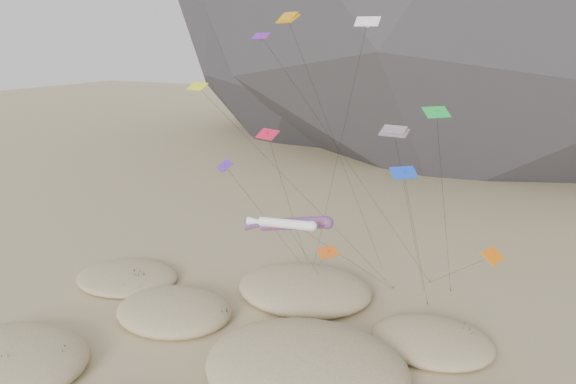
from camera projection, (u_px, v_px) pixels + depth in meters
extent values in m
plane|color=#CCB789|center=(247.00, 382.00, 46.33)|extent=(500.00, 500.00, 0.00)
ellipsoid|color=#CCB789|center=(9.00, 360.00, 48.32)|extent=(14.38, 12.22, 2.92)
ellipsoid|color=#CCB789|center=(174.00, 311.00, 57.10)|extent=(12.26, 10.42, 2.85)
ellipsoid|color=#CCB789|center=(306.00, 368.00, 46.66)|extent=(17.61, 14.97, 4.32)
ellipsoid|color=#CCB789|center=(305.00, 288.00, 62.05)|extent=(15.17, 12.90, 3.02)
ellipsoid|color=#CCB789|center=(432.00, 341.00, 51.73)|extent=(11.26, 9.57, 2.24)
ellipsoid|color=#CCB789|center=(127.00, 277.00, 65.65)|extent=(12.31, 10.46, 1.86)
ellipsoid|color=black|center=(12.00, 362.00, 47.64)|extent=(2.70, 2.31, 0.81)
ellipsoid|color=black|center=(56.00, 358.00, 48.43)|extent=(2.08, 1.78, 0.63)
ellipsoid|color=black|center=(189.00, 308.00, 57.37)|extent=(2.68, 2.29, 0.80)
ellipsoid|color=black|center=(218.00, 312.00, 56.61)|extent=(2.34, 2.00, 0.70)
ellipsoid|color=black|center=(289.00, 356.00, 48.11)|extent=(3.33, 2.85, 1.00)
ellipsoid|color=black|center=(342.00, 354.00, 48.66)|extent=(2.71, 2.32, 0.81)
ellipsoid|color=black|center=(262.00, 356.00, 48.50)|extent=(2.56, 2.19, 0.77)
ellipsoid|color=black|center=(296.00, 291.00, 60.78)|extent=(3.14, 2.68, 0.94)
ellipsoid|color=black|center=(308.00, 302.00, 58.42)|extent=(2.32, 1.99, 0.70)
ellipsoid|color=black|center=(459.00, 334.00, 52.57)|extent=(2.56, 2.19, 0.77)
ellipsoid|color=black|center=(437.00, 346.00, 50.62)|extent=(2.11, 1.80, 0.63)
ellipsoid|color=black|center=(136.00, 281.00, 64.31)|extent=(2.07, 1.77, 0.62)
ellipsoid|color=black|center=(133.00, 290.00, 62.20)|extent=(1.85, 1.58, 0.55)
cylinder|color=#3F2D1E|center=(311.00, 276.00, 66.61)|extent=(0.08, 0.08, 0.30)
cylinder|color=#3F2D1E|center=(357.00, 284.00, 64.36)|extent=(0.08, 0.08, 0.30)
cylinder|color=#3F2D1E|center=(393.00, 287.00, 63.60)|extent=(0.08, 0.08, 0.30)
cylinder|color=#3F2D1E|center=(430.00, 281.00, 65.08)|extent=(0.08, 0.08, 0.30)
cylinder|color=#3F2D1E|center=(428.00, 303.00, 59.83)|extent=(0.08, 0.08, 0.30)
cylinder|color=#3F2D1E|center=(317.00, 268.00, 68.93)|extent=(0.08, 0.08, 0.30)
cylinder|color=#3F2D1E|center=(451.00, 290.00, 62.96)|extent=(0.08, 0.08, 0.30)
cylinder|color=#3F2D1E|center=(293.00, 270.00, 68.35)|extent=(0.08, 0.08, 0.30)
cylinder|color=red|center=(294.00, 224.00, 53.77)|extent=(6.58, 2.94, 1.84)
sphere|color=red|center=(327.00, 223.00, 53.16)|extent=(1.24, 1.24, 1.24)
cone|color=red|center=(258.00, 225.00, 54.45)|extent=(2.85, 1.76, 1.32)
cylinder|color=black|center=(347.00, 259.00, 58.68)|extent=(6.86, 11.60, 10.28)
cylinder|color=white|center=(286.00, 224.00, 52.05)|extent=(5.53, 1.06, 1.25)
sphere|color=white|center=(312.00, 226.00, 50.74)|extent=(0.92, 0.92, 0.92)
cone|color=white|center=(258.00, 222.00, 53.49)|extent=(2.26, 0.86, 0.94)
cylinder|color=black|center=(308.00, 257.00, 58.32)|extent=(0.38, 11.03, 10.83)
cube|color=orange|center=(288.00, 19.00, 53.63)|extent=(3.02, 2.53, 0.84)
cube|color=orange|center=(288.00, 16.00, 53.57)|extent=(2.52, 2.08, 0.82)
cylinder|color=black|center=(341.00, 160.00, 61.03)|extent=(7.30, 11.74, 29.23)
cube|color=#EE5219|center=(394.00, 132.00, 48.89)|extent=(2.65, 1.43, 0.69)
cube|color=#EE5219|center=(394.00, 130.00, 48.83)|extent=(2.24, 1.15, 0.68)
cylinder|color=black|center=(411.00, 221.00, 56.05)|extent=(1.25, 11.18, 19.53)
cube|color=#511CA8|center=(225.00, 166.00, 55.11)|extent=(2.48, 2.41, 0.88)
cube|color=#511CA8|center=(225.00, 167.00, 55.15)|extent=(0.38, 0.38, 0.78)
cylinder|color=black|center=(272.00, 226.00, 60.87)|extent=(4.69, 10.94, 15.31)
cube|color=#6E1CA8|center=(261.00, 36.00, 52.54)|extent=(1.73, 1.04, 0.57)
cube|color=#6E1CA8|center=(261.00, 38.00, 52.58)|extent=(0.21, 0.16, 0.58)
cylinder|color=black|center=(354.00, 172.00, 58.82)|extent=(14.69, 13.31, 27.60)
cube|color=orange|center=(493.00, 256.00, 45.11)|extent=(1.75, 2.49, 0.89)
cube|color=orange|center=(493.00, 258.00, 45.15)|extent=(0.35, 0.34, 0.76)
cylinder|color=black|center=(456.00, 271.00, 55.11)|extent=(7.96, 16.01, 10.51)
cube|color=red|center=(267.00, 134.00, 51.02)|extent=(2.44, 1.79, 0.79)
cube|color=red|center=(267.00, 136.00, 51.06)|extent=(0.32, 0.29, 0.75)
cylinder|color=black|center=(292.00, 215.00, 58.83)|extent=(0.70, 11.91, 18.96)
cube|color=blue|center=(404.00, 173.00, 44.47)|extent=(2.31, 2.21, 0.77)
cube|color=blue|center=(403.00, 174.00, 44.51)|extent=(0.33, 0.33, 0.72)
cylinder|color=black|center=(417.00, 248.00, 52.17)|extent=(0.19, 12.63, 17.12)
cube|color=#D3E117|center=(197.00, 86.00, 55.68)|extent=(2.24, 1.49, 0.69)
cube|color=#D3E117|center=(197.00, 88.00, 55.72)|extent=(0.27, 0.21, 0.72)
cylinder|color=black|center=(302.00, 194.00, 59.65)|extent=(17.95, 11.07, 22.76)
cube|color=white|center=(367.00, 21.00, 47.41)|extent=(2.14, 1.20, 0.83)
cube|color=white|center=(367.00, 23.00, 47.45)|extent=(0.27, 0.28, 0.70)
cylinder|color=black|center=(335.00, 171.00, 57.02)|extent=(8.87, 9.04, 28.76)
cube|color=#DA5714|center=(328.00, 252.00, 51.07)|extent=(1.85, 2.17, 0.78)
cube|color=#DA5714|center=(328.00, 254.00, 51.11)|extent=(0.33, 0.33, 0.66)
cylinder|color=black|center=(321.00, 262.00, 60.01)|extent=(7.31, 14.48, 8.59)
cube|color=green|center=(436.00, 112.00, 44.37)|extent=(2.28, 2.27, 0.79)
cube|color=green|center=(436.00, 114.00, 44.41)|extent=(0.34, 0.34, 0.72)
cylinder|color=black|center=(445.00, 217.00, 53.68)|extent=(0.06, 14.84, 21.75)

